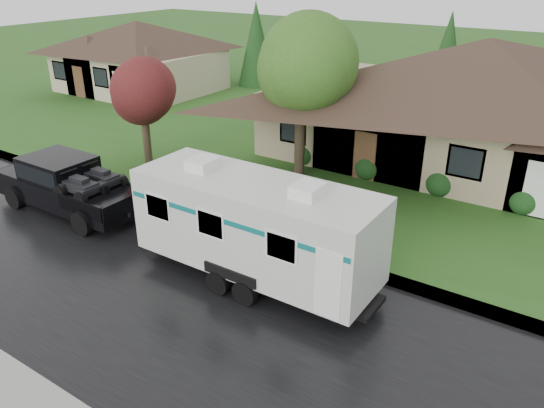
% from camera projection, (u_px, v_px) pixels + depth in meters
% --- Properties ---
extents(ground, '(140.00, 140.00, 0.00)m').
position_uv_depth(ground, '(272.00, 288.00, 15.63)').
color(ground, '#28551A').
rests_on(ground, ground).
extents(road, '(140.00, 8.00, 0.01)m').
position_uv_depth(road, '(231.00, 323.00, 14.11)').
color(road, black).
rests_on(road, ground).
extents(curb, '(140.00, 0.50, 0.15)m').
position_uv_depth(curb, '(310.00, 254.00, 17.29)').
color(curb, gray).
rests_on(curb, ground).
extents(lawn, '(140.00, 26.00, 0.15)m').
position_uv_depth(lawn, '(435.00, 148.00, 26.93)').
color(lawn, '#28551A').
rests_on(lawn, ground).
extents(house_main, '(19.44, 10.80, 6.90)m').
position_uv_depth(house_main, '(488.00, 89.00, 23.42)').
color(house_main, tan).
rests_on(house_main, lawn).
extents(house_far, '(10.80, 8.64, 5.80)m').
position_uv_depth(house_far, '(139.00, 50.00, 37.30)').
color(house_far, tan).
rests_on(house_far, lawn).
extents(tree_left_green, '(4.11, 4.11, 6.80)m').
position_uv_depth(tree_left_green, '(301.00, 67.00, 21.35)').
color(tree_left_green, '#382B1E').
rests_on(tree_left_green, lawn).
extents(tree_red, '(2.90, 2.90, 4.79)m').
position_uv_depth(tree_red, '(142.00, 92.00, 23.36)').
color(tree_red, '#382B1E').
rests_on(tree_red, lawn).
extents(shrub_row, '(13.60, 1.00, 1.00)m').
position_uv_depth(shrub_row, '(441.00, 182.00, 21.38)').
color(shrub_row, '#143814').
rests_on(shrub_row, lawn).
extents(pickup_truck, '(6.30, 2.39, 2.10)m').
position_uv_depth(pickup_truck, '(66.00, 183.00, 20.04)').
color(pickup_truck, black).
rests_on(pickup_truck, ground).
extents(travel_trailer, '(7.77, 2.73, 3.49)m').
position_uv_depth(travel_trailer, '(256.00, 224.00, 15.31)').
color(travel_trailer, silver).
rests_on(travel_trailer, ground).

